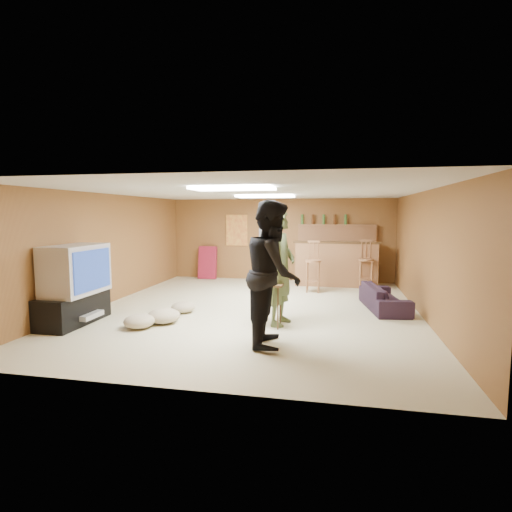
% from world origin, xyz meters
% --- Properties ---
extents(ground, '(7.00, 7.00, 0.00)m').
position_xyz_m(ground, '(0.00, 0.00, 0.00)').
color(ground, '#C1B994').
rests_on(ground, ground).
extents(ceiling, '(6.00, 7.00, 0.02)m').
position_xyz_m(ceiling, '(0.00, 0.00, 2.20)').
color(ceiling, silver).
rests_on(ceiling, ground).
extents(wall_back, '(6.00, 0.02, 2.20)m').
position_xyz_m(wall_back, '(0.00, 3.50, 1.10)').
color(wall_back, brown).
rests_on(wall_back, ground).
extents(wall_front, '(6.00, 0.02, 2.20)m').
position_xyz_m(wall_front, '(0.00, -3.50, 1.10)').
color(wall_front, brown).
rests_on(wall_front, ground).
extents(wall_left, '(0.02, 7.00, 2.20)m').
position_xyz_m(wall_left, '(-3.00, 0.00, 1.10)').
color(wall_left, brown).
rests_on(wall_left, ground).
extents(wall_right, '(0.02, 7.00, 2.20)m').
position_xyz_m(wall_right, '(3.00, 0.00, 1.10)').
color(wall_right, brown).
rests_on(wall_right, ground).
extents(tv_stand, '(0.55, 1.30, 0.50)m').
position_xyz_m(tv_stand, '(-2.72, -1.50, 0.25)').
color(tv_stand, black).
rests_on(tv_stand, ground).
extents(dvd_box, '(0.35, 0.50, 0.08)m').
position_xyz_m(dvd_box, '(-2.50, -1.50, 0.15)').
color(dvd_box, '#B2B2B7').
rests_on(dvd_box, tv_stand).
extents(tv_body, '(0.60, 1.10, 0.80)m').
position_xyz_m(tv_body, '(-2.65, -1.50, 0.90)').
color(tv_body, '#B2B2B7').
rests_on(tv_body, tv_stand).
extents(tv_screen, '(0.02, 0.95, 0.65)m').
position_xyz_m(tv_screen, '(-2.34, -1.50, 0.90)').
color(tv_screen, navy).
rests_on(tv_screen, tv_body).
extents(bar_counter, '(2.00, 0.60, 1.10)m').
position_xyz_m(bar_counter, '(1.50, 2.95, 0.55)').
color(bar_counter, brown).
rests_on(bar_counter, ground).
extents(bar_lip, '(2.10, 0.12, 0.05)m').
position_xyz_m(bar_lip, '(1.50, 2.70, 1.10)').
color(bar_lip, '#3D2713').
rests_on(bar_lip, bar_counter).
extents(bar_shelf, '(2.00, 0.18, 0.05)m').
position_xyz_m(bar_shelf, '(1.50, 3.40, 1.50)').
color(bar_shelf, brown).
rests_on(bar_shelf, bar_backing).
extents(bar_backing, '(2.00, 0.14, 0.60)m').
position_xyz_m(bar_backing, '(1.50, 3.42, 1.20)').
color(bar_backing, brown).
rests_on(bar_backing, bar_counter).
extents(poster_left, '(0.60, 0.03, 0.85)m').
position_xyz_m(poster_left, '(-1.20, 3.46, 1.35)').
color(poster_left, '#BF3F26').
rests_on(poster_left, wall_back).
extents(poster_right, '(0.55, 0.03, 0.80)m').
position_xyz_m(poster_right, '(-0.30, 3.46, 1.35)').
color(poster_right, '#334C99').
rests_on(poster_right, wall_back).
extents(folding_chair_stack, '(0.50, 0.26, 0.91)m').
position_xyz_m(folding_chair_stack, '(-2.00, 3.30, 0.45)').
color(folding_chair_stack, maroon).
rests_on(folding_chair_stack, ground).
extents(ceiling_panel_front, '(1.20, 0.60, 0.04)m').
position_xyz_m(ceiling_panel_front, '(0.00, -1.50, 2.17)').
color(ceiling_panel_front, white).
rests_on(ceiling_panel_front, ceiling).
extents(ceiling_panel_back, '(1.20, 0.60, 0.04)m').
position_xyz_m(ceiling_panel_back, '(0.00, 1.20, 2.17)').
color(ceiling_panel_back, white).
rests_on(ceiling_panel_back, ceiling).
extents(person_olive, '(0.56, 0.75, 1.87)m').
position_xyz_m(person_olive, '(0.62, -0.86, 0.94)').
color(person_olive, '#526239').
rests_on(person_olive, ground).
extents(person_black, '(0.83, 1.03, 1.99)m').
position_xyz_m(person_black, '(0.66, -1.86, 0.99)').
color(person_black, black).
rests_on(person_black, ground).
extents(sofa, '(0.85, 1.64, 0.46)m').
position_xyz_m(sofa, '(2.41, 0.53, 0.23)').
color(sofa, black).
rests_on(sofa, ground).
extents(tray_table, '(0.55, 0.45, 0.71)m').
position_xyz_m(tray_table, '(0.43, -1.03, 0.35)').
color(tray_table, '#3D2713').
rests_on(tray_table, ground).
extents(cup_red_near, '(0.09, 0.09, 0.11)m').
position_xyz_m(cup_red_near, '(0.30, -1.01, 0.76)').
color(cup_red_near, '#AC280B').
rests_on(cup_red_near, tray_table).
extents(cup_red_far, '(0.09, 0.09, 0.11)m').
position_xyz_m(cup_red_far, '(0.50, -1.09, 0.76)').
color(cup_red_far, '#AC280B').
rests_on(cup_red_far, tray_table).
extents(cup_blue, '(0.10, 0.10, 0.11)m').
position_xyz_m(cup_blue, '(0.58, -0.93, 0.76)').
color(cup_blue, navy).
rests_on(cup_blue, tray_table).
extents(bar_stool_left, '(0.55, 0.55, 1.33)m').
position_xyz_m(bar_stool_left, '(0.98, 1.97, 0.67)').
color(bar_stool_left, brown).
rests_on(bar_stool_left, ground).
extents(bar_stool_right, '(0.46, 0.46, 1.11)m').
position_xyz_m(bar_stool_right, '(2.20, 2.49, 0.55)').
color(bar_stool_right, brown).
rests_on(bar_stool_right, ground).
extents(cushion_near_tv, '(0.65, 0.65, 0.24)m').
position_xyz_m(cushion_near_tv, '(-1.28, -1.18, 0.12)').
color(cushion_near_tv, tan).
rests_on(cushion_near_tv, ground).
extents(cushion_mid, '(0.55, 0.55, 0.20)m').
position_xyz_m(cushion_mid, '(-1.24, -0.44, 0.10)').
color(cushion_mid, tan).
rests_on(cushion_mid, ground).
extents(cushion_far, '(0.54, 0.54, 0.22)m').
position_xyz_m(cushion_far, '(-1.54, -1.53, 0.11)').
color(cushion_far, tan).
rests_on(cushion_far, ground).
extents(bottle_row, '(1.20, 0.08, 0.26)m').
position_xyz_m(bottle_row, '(1.16, 3.38, 1.65)').
color(bottle_row, '#3F7233').
rests_on(bottle_row, bar_shelf).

